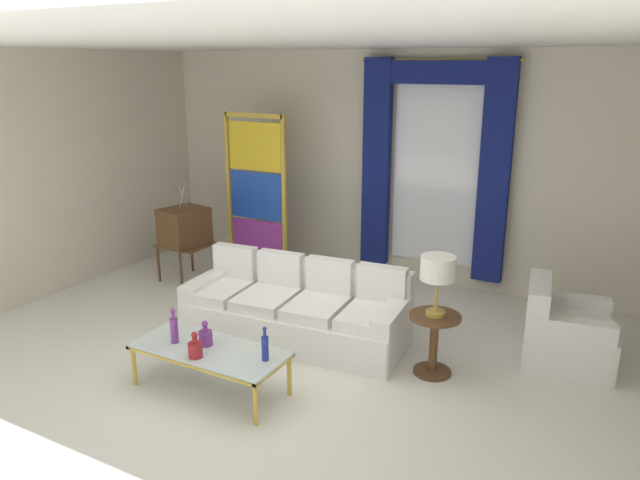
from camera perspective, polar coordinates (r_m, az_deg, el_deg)
The scene contains 17 objects.
ground_plane at distance 5.96m, azimuth -3.71°, elevation -12.00°, with size 16.00×16.00×0.00m, color silver.
wall_rear at distance 8.10m, azimuth 7.81°, elevation 6.80°, with size 8.00×0.12×3.00m, color beige.
wall_left at distance 8.31m, azimuth -23.52°, elevation 5.84°, with size 0.12×7.00×3.00m, color beige.
ceiling_slab at distance 5.93m, azimuth 0.07°, elevation 18.24°, with size 8.00×7.60×0.04m, color white.
curtained_window at distance 7.75m, azimuth 10.72°, elevation 8.04°, with size 2.00×0.17×2.70m.
couch_white_long at distance 6.47m, azimuth -2.06°, elevation -6.59°, with size 2.40×1.11×0.86m.
coffee_table at distance 5.51m, azimuth -10.41°, elevation -10.34°, with size 1.41×0.60×0.41m.
bottle_blue_decanter at distance 5.18m, azimuth -5.22°, elevation -10.01°, with size 0.06×0.06×0.31m.
bottle_crystal_tall at distance 5.61m, azimuth -13.61°, elevation -8.16°, with size 0.07×0.07×0.33m.
bottle_amber_squat at distance 5.33m, azimuth -11.70°, elevation -10.00°, with size 0.12×0.12×0.23m.
bottle_ruby_flask at distance 5.53m, azimuth -10.77°, elevation -8.96°, with size 0.12×0.12×0.23m.
vintage_tv at distance 8.18m, azimuth -12.69°, elevation 1.10°, with size 0.62×0.68×1.35m.
armchair_white at distance 6.41m, azimuth 21.92°, elevation -8.23°, with size 0.93×0.92×0.80m.
stained_glass_divider at distance 8.24m, azimuth -6.05°, elevation 3.89°, with size 0.95×0.05×2.20m.
peacock_figurine at distance 7.92m, azimuth -4.53°, elevation -2.90°, with size 0.44×0.60×0.50m.
round_side_table at distance 5.80m, azimuth 10.72°, elevation -9.15°, with size 0.48×0.48×0.59m.
table_lamp_brass at distance 5.55m, azimuth 11.08°, elevation -2.87°, with size 0.32×0.32×0.57m.
Camera 1 is at (2.84, -4.40, 2.83)m, focal length 33.87 mm.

